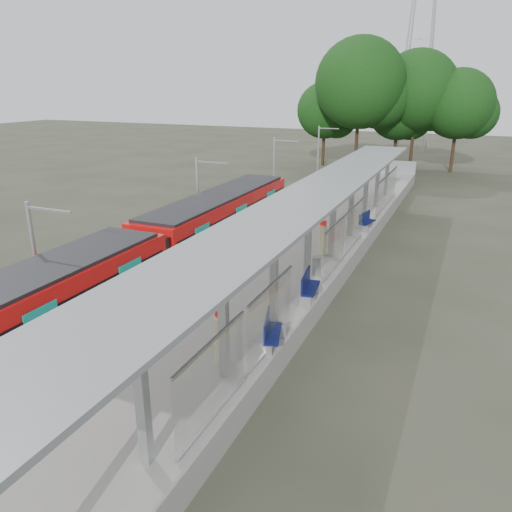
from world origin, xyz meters
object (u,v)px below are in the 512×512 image
Objects in this scene: info_pillar_far at (322,240)px; litter_bin at (316,266)px; bench_far at (366,221)px; bench_near at (270,330)px; bench_mid at (308,286)px; info_pillar_near at (221,339)px; train at (145,261)px.

info_pillar_far is 2.16× the size of litter_bin.
bench_far is at bearing 86.30° from litter_bin.
bench_near reaches higher than bench_far.
info_pillar_far is (-1.11, -5.50, 0.22)m from bench_far.
bench_near is 2.04× the size of litter_bin.
bench_far is 0.89× the size of info_pillar_far.
bench_mid reaches higher than litter_bin.
bench_mid is at bearing 87.78° from info_pillar_near.
info_pillar_near is at bearing -82.04° from bench_far.
train is 15.54× the size of bench_mid.
train reaches higher than bench_near.
train is 17.09× the size of bench_far.
train is 15.45× the size of info_pillar_near.
bench_mid is 2.13× the size of litter_bin.
bench_mid is 11.25m from bench_far.
litter_bin is at bearing 77.78° from bench_near.
train is at bearing -108.12° from bench_far.
litter_bin is (0.54, 8.51, -0.36)m from info_pillar_near.
info_pillar_near is (-1.07, -5.66, 0.15)m from bench_mid.
info_pillar_near is at bearing -142.37° from bench_near.
train reaches higher than bench_mid.
bench_far is (0.00, 15.41, -0.03)m from bench_near.
info_pillar_far is (-0.03, 11.41, 0.01)m from info_pillar_near.
bench_near is at bearing -75.65° from info_pillar_far.
train reaches higher than bench_far.
info_pillar_near is at bearing -81.88° from info_pillar_far.
info_pillar_near is (6.02, -4.47, -0.28)m from train.
info_pillar_far is at bearing 93.23° from bench_mid.
bench_mid reaches higher than bench_far.
train is 16.18× the size of bench_near.
info_pillar_near is 11.41m from info_pillar_far.
litter_bin is at bearing 94.88° from info_pillar_near.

